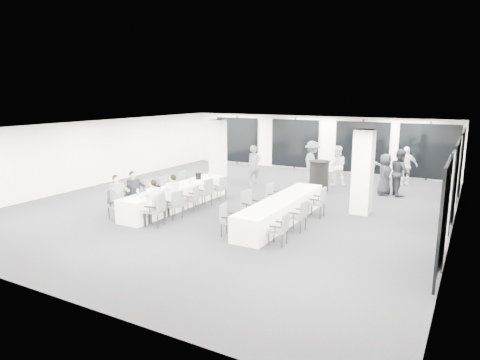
# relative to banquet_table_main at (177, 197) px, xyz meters

# --- Properties ---
(room) EXTENTS (14.04, 16.04, 2.84)m
(room) POSITION_rel_banquet_table_main_xyz_m (2.52, 2.51, 1.01)
(room) COLOR black
(room) RESTS_ON ground
(column_left) EXTENTS (0.60, 0.60, 2.80)m
(column_left) POSITION_rel_banquet_table_main_xyz_m (-1.16, 4.60, 1.02)
(column_left) COLOR white
(column_left) RESTS_ON floor
(column_right) EXTENTS (0.60, 0.60, 2.80)m
(column_right) POSITION_rel_banquet_table_main_xyz_m (5.84, 2.40, 1.02)
(column_right) COLOR white
(column_right) RESTS_ON floor
(banquet_table_main) EXTENTS (0.90, 5.00, 0.75)m
(banquet_table_main) POSITION_rel_banquet_table_main_xyz_m (0.00, 0.00, 0.00)
(banquet_table_main) COLOR white
(banquet_table_main) RESTS_ON floor
(banquet_table_side) EXTENTS (0.90, 5.00, 0.75)m
(banquet_table_side) POSITION_rel_banquet_table_main_xyz_m (3.93, 0.19, 0.00)
(banquet_table_side) COLOR white
(banquet_table_side) RESTS_ON floor
(cocktail_table) EXTENTS (0.89, 0.89, 1.23)m
(cocktail_table) POSITION_rel_banquet_table_main_xyz_m (3.48, 4.99, 0.25)
(cocktail_table) COLOR black
(cocktail_table) RESTS_ON floor
(chair_main_left_near) EXTENTS (0.57, 0.60, 0.95)m
(chair_main_left_near) POSITION_rel_banquet_table_main_xyz_m (-0.83, -2.07, 0.17)
(chair_main_left_near) COLOR #4F5056
(chair_main_left_near) RESTS_ON floor
(chair_main_left_second) EXTENTS (0.53, 0.58, 0.97)m
(chair_main_left_second) POSITION_rel_banquet_table_main_xyz_m (-0.83, -1.35, 0.18)
(chair_main_left_second) COLOR #4F5056
(chair_main_left_second) RESTS_ON floor
(chair_main_left_mid) EXTENTS (0.52, 0.58, 0.97)m
(chair_main_left_mid) POSITION_rel_banquet_table_main_xyz_m (-0.84, -0.38, 0.18)
(chair_main_left_mid) COLOR #4F5056
(chair_main_left_mid) RESTS_ON floor
(chair_main_left_fourth) EXTENTS (0.49, 0.54, 0.94)m
(chair_main_left_fourth) POSITION_rel_banquet_table_main_xyz_m (-0.83, 0.46, 0.16)
(chair_main_left_fourth) COLOR #4F5056
(chair_main_left_fourth) RESTS_ON floor
(chair_main_left_far) EXTENTS (0.54, 0.58, 0.95)m
(chair_main_left_far) POSITION_rel_banquet_table_main_xyz_m (-0.83, 1.65, 0.17)
(chair_main_left_far) COLOR #4F5056
(chair_main_left_far) RESTS_ON floor
(chair_main_right_near) EXTENTS (0.62, 0.65, 1.03)m
(chair_main_right_near) POSITION_rel_banquet_table_main_xyz_m (0.84, -2.06, 0.21)
(chair_main_right_near) COLOR #4F5056
(chair_main_right_near) RESTS_ON floor
(chair_main_right_second) EXTENTS (0.56, 0.59, 0.92)m
(chair_main_right_second) POSITION_rel_banquet_table_main_xyz_m (0.83, -1.16, 0.15)
(chair_main_right_second) COLOR #4F5056
(chair_main_right_second) RESTS_ON floor
(chair_main_right_mid) EXTENTS (0.53, 0.55, 0.87)m
(chair_main_right_mid) POSITION_rel_banquet_table_main_xyz_m (0.82, -0.19, 0.12)
(chair_main_right_mid) COLOR #4F5056
(chair_main_right_mid) RESTS_ON floor
(chair_main_right_fourth) EXTENTS (0.52, 0.58, 0.99)m
(chair_main_right_fourth) POSITION_rel_banquet_table_main_xyz_m (0.84, 0.56, 0.19)
(chair_main_right_fourth) COLOR #4F5056
(chair_main_right_fourth) RESTS_ON floor
(chair_main_right_far) EXTENTS (0.48, 0.53, 0.90)m
(chair_main_right_far) POSITION_rel_banquet_table_main_xyz_m (0.83, 1.58, 0.14)
(chair_main_right_far) COLOR #4F5056
(chair_main_right_far) RESTS_ON floor
(chair_side_left_near) EXTENTS (0.51, 0.55, 0.89)m
(chair_side_left_near) POSITION_rel_banquet_table_main_xyz_m (3.10, -1.72, 0.13)
(chair_side_left_near) COLOR #4F5056
(chair_side_left_near) RESTS_ON floor
(chair_side_left_mid) EXTENTS (0.60, 0.63, 1.00)m
(chair_side_left_mid) POSITION_rel_banquet_table_main_xyz_m (3.09, -0.36, 0.20)
(chair_side_left_mid) COLOR #4F5056
(chair_side_left_mid) RESTS_ON floor
(chair_side_left_far) EXTENTS (0.48, 0.53, 0.92)m
(chair_side_left_far) POSITION_rel_banquet_table_main_xyz_m (3.10, 1.34, 0.15)
(chair_side_left_far) COLOR #4F5056
(chair_side_left_far) RESTS_ON floor
(chair_side_right_near) EXTENTS (0.46, 0.51, 0.87)m
(chair_side_right_near) POSITION_rel_banquet_table_main_xyz_m (4.75, -1.76, 0.12)
(chair_side_right_near) COLOR #4F5056
(chair_side_right_near) RESTS_ON floor
(chair_side_right_mid) EXTENTS (0.47, 0.53, 0.91)m
(chair_side_right_mid) POSITION_rel_banquet_table_main_xyz_m (4.76, -0.43, 0.15)
(chair_side_right_mid) COLOR #4F5056
(chair_side_right_mid) RESTS_ON floor
(chair_side_right_far) EXTENTS (0.51, 0.57, 0.98)m
(chair_side_right_far) POSITION_rel_banquet_table_main_xyz_m (4.76, 1.24, 0.18)
(chair_side_right_far) COLOR #4F5056
(chair_side_right_far) RESTS_ON floor
(seated_guest_a) EXTENTS (0.50, 0.38, 1.44)m
(seated_guest_a) POSITION_rel_banquet_table_main_xyz_m (-0.67, -2.09, 0.44)
(seated_guest_a) COLOR slate
(seated_guest_a) RESTS_ON floor
(seated_guest_b) EXTENTS (0.50, 0.38, 1.44)m
(seated_guest_b) POSITION_rel_banquet_table_main_xyz_m (-0.67, -1.34, 0.44)
(seated_guest_b) COLOR black
(seated_guest_b) RESTS_ON floor
(seated_guest_c) EXTENTS (0.50, 0.38, 1.44)m
(seated_guest_c) POSITION_rel_banquet_table_main_xyz_m (0.67, -2.09, 0.44)
(seated_guest_c) COLOR white
(seated_guest_c) RESTS_ON floor
(seated_guest_d) EXTENTS (0.50, 0.38, 1.44)m
(seated_guest_d) POSITION_rel_banquet_table_main_xyz_m (0.67, -1.14, 0.44)
(seated_guest_d) COLOR white
(seated_guest_d) RESTS_ON floor
(standing_guest_a) EXTENTS (0.85, 0.90, 1.92)m
(standing_guest_a) POSITION_rel_banquet_table_main_xyz_m (0.54, 4.88, 0.59)
(standing_guest_a) COLOR slate
(standing_guest_a) RESTS_ON floor
(standing_guest_b) EXTENTS (1.09, 0.88, 1.97)m
(standing_guest_b) POSITION_rel_banquet_table_main_xyz_m (3.82, 6.30, 0.61)
(standing_guest_b) COLOR white
(standing_guest_b) RESTS_ON floor
(standing_guest_c) EXTENTS (1.46, 1.47, 2.12)m
(standing_guest_c) POSITION_rel_banquet_table_main_xyz_m (2.72, 6.30, 0.69)
(standing_guest_c) COLOR slate
(standing_guest_c) RESTS_ON floor
(standing_guest_d) EXTENTS (1.27, 1.09, 1.89)m
(standing_guest_d) POSITION_rel_banquet_table_main_xyz_m (6.42, 7.97, 0.57)
(standing_guest_d) COLOR white
(standing_guest_d) RESTS_ON floor
(standing_guest_e) EXTENTS (0.56, 0.90, 1.85)m
(standing_guest_e) POSITION_rel_banquet_table_main_xyz_m (5.99, 5.48, 0.55)
(standing_guest_e) COLOR black
(standing_guest_e) RESTS_ON floor
(standing_guest_f) EXTENTS (1.80, 1.49, 1.87)m
(standing_guest_f) POSITION_rel_banquet_table_main_xyz_m (4.76, 7.53, 0.56)
(standing_guest_f) COLOR slate
(standing_guest_f) RESTS_ON floor
(standing_guest_g) EXTENTS (0.91, 0.82, 2.09)m
(standing_guest_g) POSITION_rel_banquet_table_main_xyz_m (-2.67, 6.89, 0.67)
(standing_guest_g) COLOR slate
(standing_guest_g) RESTS_ON floor
(standing_guest_h) EXTENTS (1.00, 1.17, 2.08)m
(standing_guest_h) POSITION_rel_banquet_table_main_xyz_m (6.53, 5.66, 0.66)
(standing_guest_h) COLOR black
(standing_guest_h) RESTS_ON floor
(ice_bucket_near) EXTENTS (0.24, 0.24, 0.27)m
(ice_bucket_near) POSITION_rel_banquet_table_main_xyz_m (0.00, -1.04, 0.51)
(ice_bucket_near) COLOR black
(ice_bucket_near) RESTS_ON banquet_table_main
(ice_bucket_far) EXTENTS (0.22, 0.22, 0.25)m
(ice_bucket_far) POSITION_rel_banquet_table_main_xyz_m (-0.06, 1.43, 0.50)
(ice_bucket_far) COLOR black
(ice_bucket_far) RESTS_ON banquet_table_main
(water_bottle_a) EXTENTS (0.08, 0.08, 0.25)m
(water_bottle_a) POSITION_rel_banquet_table_main_xyz_m (-0.15, -1.77, 0.50)
(water_bottle_a) COLOR silver
(water_bottle_a) RESTS_ON banquet_table_main
(water_bottle_b) EXTENTS (0.06, 0.06, 0.20)m
(water_bottle_b) POSITION_rel_banquet_table_main_xyz_m (0.18, 0.59, 0.48)
(water_bottle_b) COLOR silver
(water_bottle_b) RESTS_ON banquet_table_main
(water_bottle_c) EXTENTS (0.06, 0.06, 0.20)m
(water_bottle_c) POSITION_rel_banquet_table_main_xyz_m (0.08, 1.99, 0.48)
(water_bottle_c) COLOR silver
(water_bottle_c) RESTS_ON banquet_table_main
(plate_a) EXTENTS (0.19, 0.19, 0.03)m
(plate_a) POSITION_rel_banquet_table_main_xyz_m (-0.18, -1.73, 0.39)
(plate_a) COLOR white
(plate_a) RESTS_ON banquet_table_main
(plate_b) EXTENTS (0.20, 0.20, 0.03)m
(plate_b) POSITION_rel_banquet_table_main_xyz_m (0.25, -1.73, 0.39)
(plate_b) COLOR white
(plate_b) RESTS_ON banquet_table_main
(plate_c) EXTENTS (0.20, 0.20, 0.03)m
(plate_c) POSITION_rel_banquet_table_main_xyz_m (0.12, -0.47, 0.39)
(plate_c) COLOR white
(plate_c) RESTS_ON banquet_table_main
(wine_glass) EXTENTS (0.08, 0.08, 0.21)m
(wine_glass) POSITION_rel_banquet_table_main_xyz_m (0.28, -1.87, 0.53)
(wine_glass) COLOR silver
(wine_glass) RESTS_ON banquet_table_main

